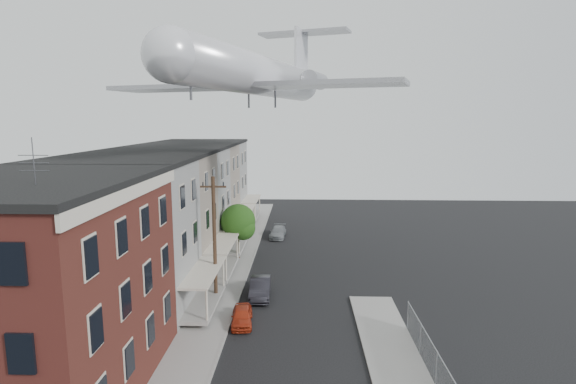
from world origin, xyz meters
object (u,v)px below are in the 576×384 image
at_px(airplane, 260,75).
at_px(street_tree, 239,223).
at_px(car_mid, 260,288).
at_px(car_far, 278,232).
at_px(utility_pole, 215,238).
at_px(car_near, 242,316).

bearing_deg(airplane, street_tree, 116.37).
height_order(car_mid, car_far, car_mid).
distance_m(utility_pole, car_near, 5.87).
bearing_deg(airplane, utility_pole, -119.90).
xyz_separation_m(utility_pole, airplane, (2.82, 4.90, 11.52)).
bearing_deg(airplane, car_near, -93.43).
relative_size(utility_pole, car_near, 2.80).
height_order(car_near, airplane, airplane).
height_order(street_tree, car_far, street_tree).
bearing_deg(car_mid, street_tree, 104.69).
bearing_deg(car_near, car_far, 81.55).
bearing_deg(car_mid, car_near, -101.67).
bearing_deg(car_far, utility_pole, -97.18).
bearing_deg(street_tree, airplane, -63.63).
relative_size(car_near, car_mid, 0.77).
distance_m(car_mid, airplane, 15.99).
height_order(car_near, car_mid, car_mid).
xyz_separation_m(car_near, car_mid, (0.74, 4.50, 0.14)).
bearing_deg(car_mid, utility_pole, -163.69).
bearing_deg(utility_pole, car_mid, 18.66).
xyz_separation_m(street_tree, airplane, (2.49, -5.02, 12.74)).
distance_m(car_mid, car_far, 16.92).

